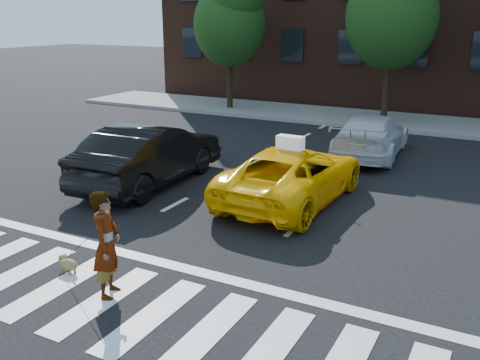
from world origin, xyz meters
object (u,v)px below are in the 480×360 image
object	(u,v)px
white_suv	(371,135)
dog	(67,263)
tree_left	(230,16)
tree_mid	(393,5)
woman	(107,244)
taxi	(292,174)
black_sedan	(150,154)

from	to	relation	value
white_suv	dog	bearing A→B (deg)	72.67
tree_left	dog	size ratio (longest dim) A/B	12.21
dog	tree_left	bearing A→B (deg)	123.81
tree_left	dog	bearing A→B (deg)	-70.90
tree_left	tree_mid	xyz separation A→B (m)	(7.50, -0.00, 0.41)
woman	white_suv	bearing A→B (deg)	-29.74
tree_left	woman	world-z (taller)	tree_left
taxi	woman	size ratio (longest dim) A/B	2.73
black_sedan	white_suv	xyz separation A→B (m)	(4.57, 5.88, -0.14)
white_suv	tree_mid	bearing A→B (deg)	-84.88
dog	taxi	bearing A→B (deg)	84.04
tree_mid	black_sedan	distance (m)	12.70
black_sedan	woman	world-z (taller)	woman
tree_left	white_suv	size ratio (longest dim) A/B	1.36
black_sedan	woman	xyz separation A→B (m)	(3.15, -5.31, 0.08)
taxi	black_sedan	size ratio (longest dim) A/B	0.98
taxi	black_sedan	world-z (taller)	black_sedan
woman	dog	size ratio (longest dim) A/B	3.43
tree_left	tree_mid	size ratio (longest dim) A/B	0.92
taxi	dog	xyz separation A→B (m)	(-2.09, -5.54, -0.52)
tree_mid	dog	xyz separation A→B (m)	(-1.79, -16.51, -4.67)
woman	tree_left	bearing A→B (deg)	-0.00
taxi	black_sedan	distance (m)	4.04
taxi	white_suv	xyz separation A→B (m)	(0.56, 5.38, -0.00)
tree_mid	woman	size ratio (longest dim) A/B	3.89
tree_left	tree_mid	world-z (taller)	tree_mid
tree_mid	tree_left	bearing A→B (deg)	180.00
black_sedan	taxi	bearing A→B (deg)	-175.59
tree_mid	woman	bearing A→B (deg)	-91.90
tree_left	woman	distance (m)	18.49
tree_left	white_suv	bearing A→B (deg)	-33.74
taxi	white_suv	size ratio (longest dim) A/B	1.05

